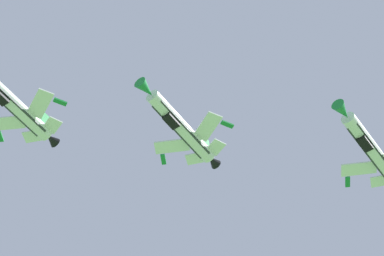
% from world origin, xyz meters
% --- Properties ---
extents(fighter_jet_lead, '(11.46, 14.21, 4.34)m').
position_xyz_m(fighter_jet_lead, '(-24.43, 61.66, 81.06)').
color(fighter_jet_lead, silver).
extents(fighter_jet_left_wing, '(11.47, 14.21, 4.36)m').
position_xyz_m(fighter_jet_left_wing, '(-5.00, 66.14, 81.21)').
color(fighter_jet_left_wing, silver).
extents(fighter_jet_right_wing, '(11.47, 14.21, 4.36)m').
position_xyz_m(fighter_jet_right_wing, '(17.19, 66.95, 77.27)').
color(fighter_jet_right_wing, silver).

